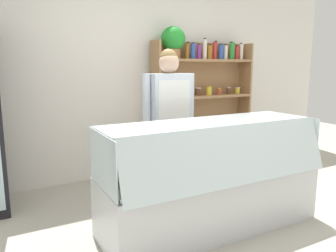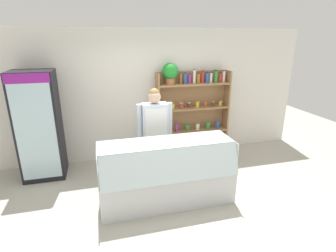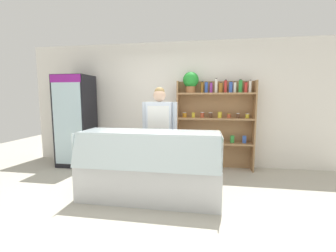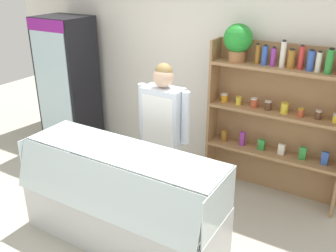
# 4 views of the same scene
# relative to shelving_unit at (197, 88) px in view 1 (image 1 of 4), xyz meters

# --- Properties ---
(ground_plane) EXTENTS (12.00, 12.00, 0.00)m
(ground_plane) POSITION_rel_shelving_unit_xyz_m (-0.76, -1.74, -1.19)
(ground_plane) COLOR #B7B2A3
(back_wall) EXTENTS (6.80, 0.10, 2.70)m
(back_wall) POSITION_rel_shelving_unit_xyz_m (-0.76, 0.23, 0.16)
(back_wall) COLOR white
(back_wall) RESTS_ON ground
(shelving_unit) EXTENTS (1.58, 0.33, 2.03)m
(shelving_unit) POSITION_rel_shelving_unit_xyz_m (0.00, 0.00, 0.00)
(shelving_unit) COLOR #9E754C
(shelving_unit) RESTS_ON ground
(deli_display_case) EXTENTS (2.07, 0.77, 1.01)m
(deli_display_case) POSITION_rel_shelving_unit_xyz_m (-0.91, -1.64, -0.88)
(deli_display_case) COLOR silver
(deli_display_case) RESTS_ON ground
(shop_clerk) EXTENTS (0.64, 0.25, 1.69)m
(shop_clerk) POSITION_rel_shelving_unit_xyz_m (-0.92, -0.85, -0.19)
(shop_clerk) COLOR #4C4233
(shop_clerk) RESTS_ON ground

